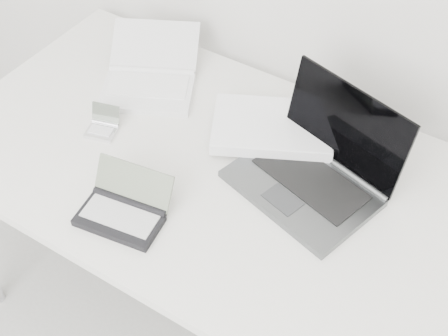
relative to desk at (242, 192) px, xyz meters
The scene contains 5 objects.
desk is the anchor object (origin of this frame).
laptop_large 0.17m from the desk, 60.63° to the left, with size 0.55×0.45×0.23m.
netbook_open_white 0.46m from the desk, 157.30° to the left, with size 0.37×0.40×0.10m.
pda_silver 0.41m from the desk, behind, with size 0.10×0.10×0.06m.
palmtop_charcoal 0.31m from the desk, 125.28° to the right, with size 0.22×0.19×0.10m.
Camera 1 is at (0.51, 0.65, 1.88)m, focal length 50.00 mm.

